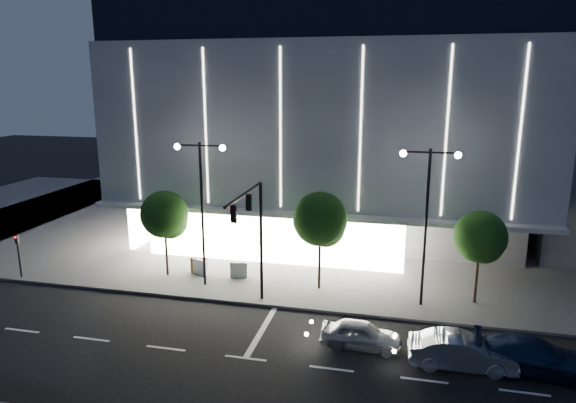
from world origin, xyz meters
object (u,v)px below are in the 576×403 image
(street_lamp_east, at_px, (427,205))
(barrier_a, at_px, (199,265))
(car_lead, at_px, (361,334))
(ped_signal_far, at_px, (18,251))
(car_third, at_px, (535,356))
(barrier_d, at_px, (239,270))
(barrier_b, at_px, (200,267))
(car_second, at_px, (462,352))
(tree_mid, at_px, (320,222))
(street_lamp_west, at_px, (201,193))
(traffic_mast, at_px, (253,224))
(tree_left, at_px, (165,217))
(tree_right, at_px, (480,240))

(street_lamp_east, xyz_separation_m, barrier_a, (-14.16, 1.87, -5.31))
(car_lead, bearing_deg, street_lamp_east, -26.63)
(ped_signal_far, distance_m, car_third, 30.01)
(barrier_d, bearing_deg, barrier_b, 170.64)
(car_second, distance_m, barrier_d, 15.03)
(tree_mid, height_order, barrier_d, tree_mid)
(street_lamp_west, relative_size, street_lamp_east, 1.00)
(barrier_a, bearing_deg, barrier_b, -65.60)
(traffic_mast, xyz_separation_m, car_lead, (6.09, -2.62, -4.37))
(car_lead, distance_m, car_third, 7.61)
(car_lead, bearing_deg, car_second, -97.55)
(car_second, relative_size, barrier_a, 4.22)
(street_lamp_east, bearing_deg, tree_left, 176.35)
(tree_mid, relative_size, barrier_b, 5.59)
(ped_signal_far, height_order, car_third, ped_signal_far)
(street_lamp_west, relative_size, ped_signal_far, 3.00)
(barrier_b, bearing_deg, tree_mid, 16.22)
(ped_signal_far, distance_m, barrier_d, 14.09)
(ped_signal_far, relative_size, car_third, 0.59)
(car_third, bearing_deg, barrier_b, 74.59)
(street_lamp_west, height_order, car_second, street_lamp_west)
(traffic_mast, distance_m, tree_left, 7.95)
(traffic_mast, bearing_deg, tree_right, 17.02)
(ped_signal_far, xyz_separation_m, barrier_b, (11.04, 3.07, -1.24))
(tree_right, xyz_separation_m, car_second, (-1.42, -7.08, -3.12))
(traffic_mast, height_order, street_lamp_east, street_lamp_east)
(traffic_mast, height_order, street_lamp_west, street_lamp_west)
(ped_signal_far, distance_m, tree_left, 9.61)
(car_second, xyz_separation_m, barrier_b, (-15.57, 7.63, -0.11))
(tree_right, bearing_deg, car_lead, -133.27)
(tree_right, xyz_separation_m, barrier_d, (-14.34, 0.59, -3.23))
(car_lead, relative_size, car_third, 0.76)
(ped_signal_far, distance_m, tree_mid, 19.35)
(tree_left, bearing_deg, barrier_b, 15.30)
(tree_mid, height_order, tree_right, tree_mid)
(tree_left, relative_size, tree_mid, 0.93)
(traffic_mast, height_order, tree_right, traffic_mast)
(traffic_mast, height_order, barrier_a, traffic_mast)
(traffic_mast, relative_size, tree_mid, 1.15)
(traffic_mast, distance_m, car_second, 11.93)
(traffic_mast, xyz_separation_m, barrier_d, (-2.32, 4.27, -4.38))
(tree_left, distance_m, barrier_d, 5.79)
(street_lamp_west, height_order, car_third, street_lamp_west)
(traffic_mast, relative_size, barrier_d, 6.43)
(street_lamp_east, relative_size, tree_left, 1.57)
(tree_left, xyz_separation_m, car_second, (17.58, -7.08, -3.27))
(traffic_mast, height_order, barrier_d, traffic_mast)
(ped_signal_far, bearing_deg, car_second, -9.72)
(barrier_d, bearing_deg, barrier_a, 164.51)
(street_lamp_west, distance_m, barrier_b, 5.62)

